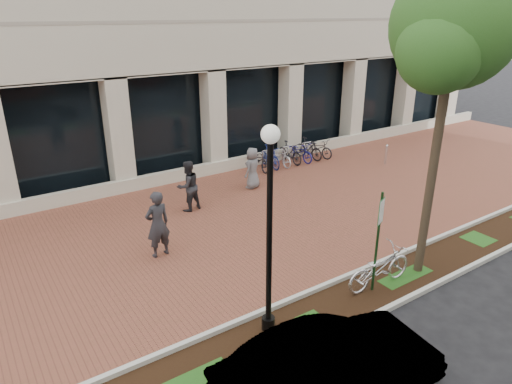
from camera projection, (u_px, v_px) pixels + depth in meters
ground at (236, 221)px, 14.81m from camera, size 120.00×120.00×0.00m
brick_plaza at (236, 221)px, 14.80m from camera, size 40.00×9.00×0.01m
planting_strip at (352, 300)px, 10.76m from camera, size 40.00×1.50×0.01m
curb_plaza_side at (331, 283)px, 11.32m from camera, size 40.00×0.12×0.12m
curb_street_side at (377, 314)px, 10.16m from camera, size 40.00×0.12×0.12m
parking_sign at (379, 230)px, 10.54m from camera, size 0.34×0.07×2.58m
lamppost at (269, 223)px, 8.85m from camera, size 0.36×0.36×4.47m
street_tree at (453, 35)px, 9.88m from camera, size 3.32×2.76×7.45m
locked_bicycle at (379, 268)px, 11.14m from camera, size 2.00×0.77×1.03m
pedestrian_left at (158, 224)px, 12.39m from camera, size 0.74×0.53×1.91m
pedestrian_mid at (188, 186)px, 15.32m from camera, size 0.95×0.80×1.75m
pedestrian_right at (252, 168)px, 17.32m from camera, size 0.92×0.80×1.60m
bollard at (386, 154)px, 20.13m from camera, size 0.12×0.12×0.92m
bike_rack_cluster at (290, 153)px, 20.32m from camera, size 4.14×1.75×0.98m
sedan_near_curb at (331, 369)px, 7.76m from camera, size 4.25×1.89×1.35m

